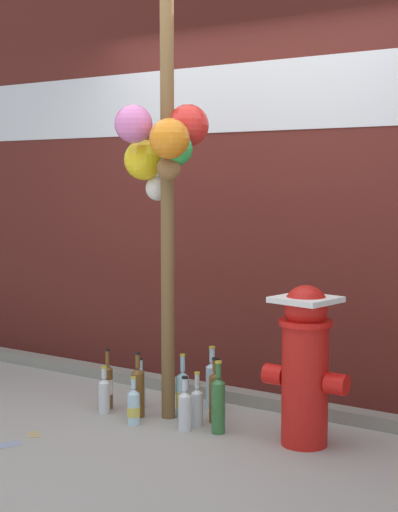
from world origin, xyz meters
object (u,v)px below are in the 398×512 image
object	(u,v)px
bottle_4	(104,394)
fire_hydrant	(305,362)
bottle_9	(212,384)
memorial_post	(164,122)
bottle_1	(218,404)
bottle_2	(183,394)
bottle_7	(185,409)
bottle_3	(141,387)
bottle_10	(216,395)
bottle_6	(138,391)
bottle_5	(108,385)
bottle_0	(134,407)
bottle_8	(197,405)

from	to	relation	value
bottle_4	fire_hydrant	bearing A→B (deg)	7.42
bottle_9	memorial_post	bearing A→B (deg)	-111.28
fire_hydrant	bottle_1	bearing A→B (deg)	-168.75
bottle_2	bottle_7	bearing A→B (deg)	-52.47
bottle_3	bottle_10	xyz separation A→B (m)	(0.56, 0.00, 0.04)
bottle_6	bottle_9	bearing A→B (deg)	53.16
fire_hydrant	bottle_2	bearing A→B (deg)	177.21
bottle_1	bottle_2	bearing A→B (deg)	157.98
memorial_post	bottle_3	xyz separation A→B (m)	(-0.27, 0.11, -1.65)
memorial_post	bottle_9	distance (m)	1.65
bottle_5	bottle_10	xyz separation A→B (m)	(0.72, 0.14, 0.02)
bottle_5	bottle_7	world-z (taller)	bottle_5
bottle_3	bottle_6	bearing A→B (deg)	-57.27
bottle_0	bottle_6	xyz separation A→B (m)	(-0.07, 0.13, 0.05)
bottle_4	bottle_8	size ratio (longest dim) A/B	0.92
bottle_7	bottle_1	bearing A→B (deg)	18.26
bottle_0	bottle_1	size ratio (longest dim) A/B	0.69
fire_hydrant	bottle_3	size ratio (longest dim) A/B	2.76
memorial_post	fire_hydrant	distance (m)	1.60
bottle_6	bottle_1	bearing A→B (deg)	0.76
fire_hydrant	bottle_9	world-z (taller)	fire_hydrant
memorial_post	bottle_7	world-z (taller)	memorial_post
bottle_1	bottle_10	distance (m)	0.20
bottle_1	bottle_4	world-z (taller)	bottle_1
bottle_5	bottle_6	distance (m)	0.27
fire_hydrant	bottle_7	world-z (taller)	fire_hydrant
bottle_2	memorial_post	bearing A→B (deg)	-127.83
memorial_post	bottle_10	distance (m)	1.64
bottle_0	bottle_9	world-z (taller)	bottle_9
fire_hydrant	bottle_0	bearing A→B (deg)	-166.71
bottle_6	bottle_8	size ratio (longest dim) A/B	1.24
bottle_1	bottle_5	world-z (taller)	bottle_1
bottle_3	bottle_7	distance (m)	0.54
bottle_1	bottle_2	xyz separation A→B (m)	(-0.34, 0.14, -0.03)
fire_hydrant	bottle_9	size ratio (longest dim) A/B	2.19
memorial_post	bottle_9	size ratio (longest dim) A/B	7.63
bottle_1	bottle_7	size ratio (longest dim) A/B	1.32
bottle_7	bottle_10	world-z (taller)	bottle_10
bottle_1	bottle_9	size ratio (longest dim) A/B	1.05
fire_hydrant	bottle_10	distance (m)	0.68
bottle_0	bottle_10	distance (m)	0.49
bottle_1	bottle_6	world-z (taller)	bottle_1
bottle_4	bottle_0	bearing A→B (deg)	-13.60
bottle_7	bottle_4	bearing A→B (deg)	-179.36
bottle_6	bottle_7	size ratio (longest dim) A/B	1.26
bottle_4	bottle_8	world-z (taller)	bottle_8
bottle_4	bottle_5	xyz separation A→B (m)	(-0.05, 0.09, 0.03)
bottle_4	bottle_8	xyz separation A→B (m)	(0.62, 0.11, 0.00)
bottle_8	bottle_2	bearing A→B (deg)	150.55
fire_hydrant	bottle_2	world-z (taller)	fire_hydrant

